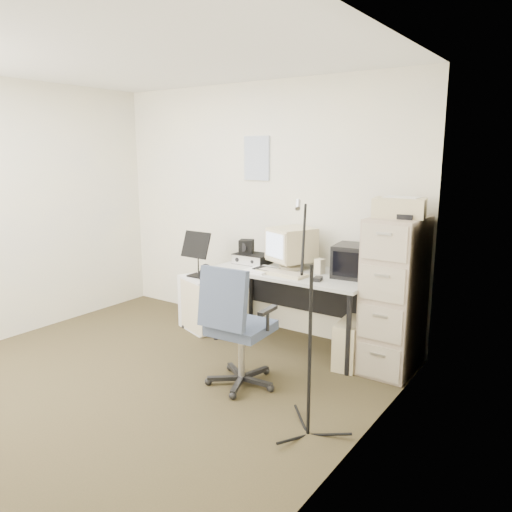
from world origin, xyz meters
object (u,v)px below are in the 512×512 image
Objects in this scene: desk at (293,309)px; office_chair at (241,325)px; filing_cabinet at (394,295)px; side_cart at (203,303)px.

office_chair reaches higher than desk.
filing_cabinet is 2.34× the size of side_cart.
desk is at bearing -178.19° from filing_cabinet.
side_cart is (-1.09, 0.81, -0.21)m from office_chair.
office_chair is at bearing -17.36° from side_cart.
side_cart is (-1.01, -0.12, -0.09)m from desk.
office_chair is at bearing -85.23° from desk.
desk reaches higher than side_cart.
office_chair is (0.08, -0.93, 0.13)m from desk.
side_cart is at bearing -175.61° from filing_cabinet.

